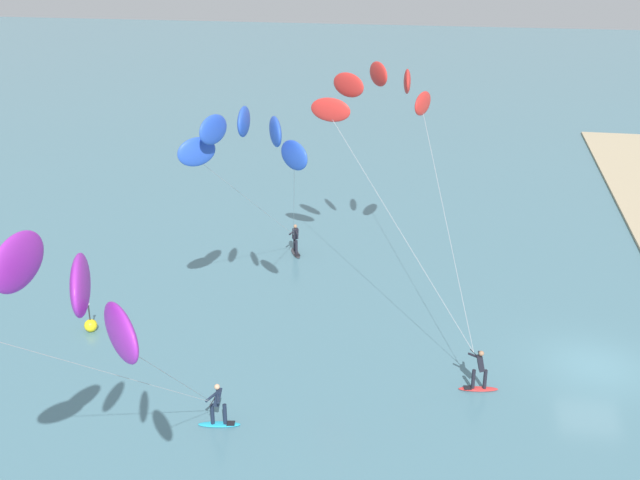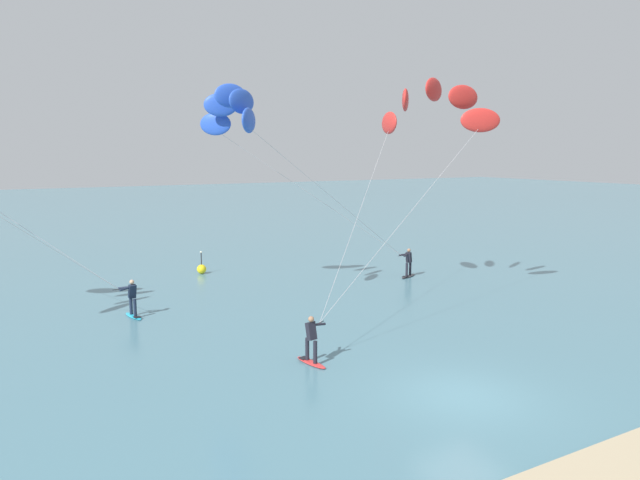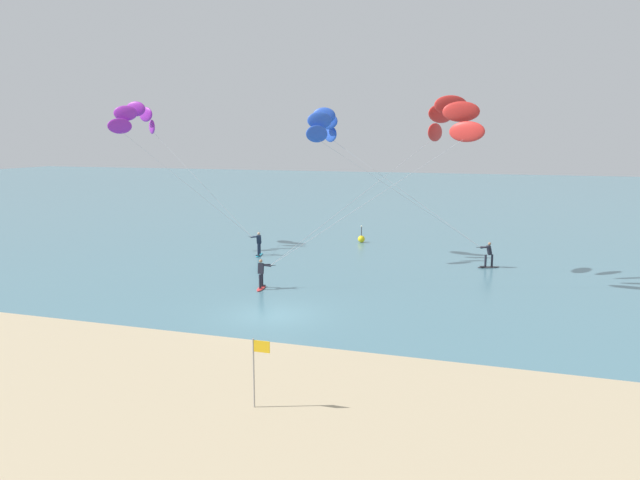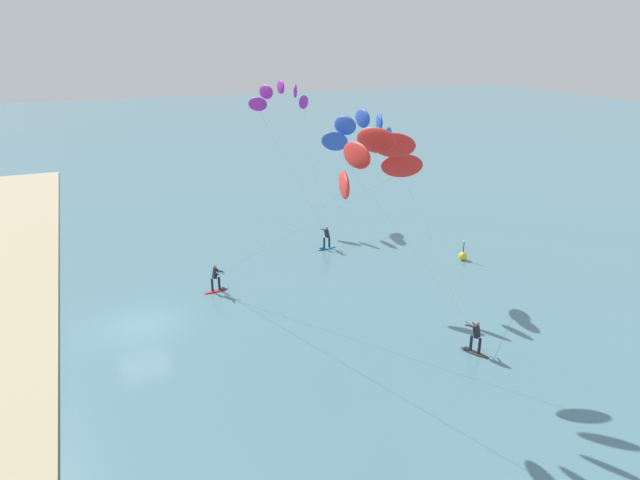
% 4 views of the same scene
% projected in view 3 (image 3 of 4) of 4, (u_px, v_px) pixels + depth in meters
% --- Properties ---
extents(ground_plane, '(240.00, 240.00, 0.00)m').
position_uv_depth(ground_plane, '(274.00, 315.00, 29.14)').
color(ground_plane, slate).
extents(sand_strip, '(80.00, 11.64, 0.16)m').
position_uv_depth(sand_strip, '(159.00, 396.00, 19.91)').
color(sand_strip, tan).
rests_on(sand_strip, ground).
extents(kitesurfer_nearshore, '(11.95, 9.02, 10.70)m').
position_uv_depth(kitesurfer_nearshore, '(444.00, 125.00, 34.69)').
color(kitesurfer_nearshore, red).
rests_on(kitesurfer_nearshore, ground).
extents(kitesurfer_mid_water, '(12.66, 5.02, 10.32)m').
position_uv_depth(kitesurfer_mid_water, '(331.00, 131.00, 40.97)').
color(kitesurfer_mid_water, '#333338').
rests_on(kitesurfer_mid_water, ground).
extents(kitesurfer_far_out, '(11.10, 5.35, 10.98)m').
position_uv_depth(kitesurfer_far_out, '(141.00, 123.00, 45.48)').
color(kitesurfer_far_out, '#23ADD1').
rests_on(kitesurfer_far_out, ground).
extents(marker_buoy, '(0.56, 0.56, 1.38)m').
position_uv_depth(marker_buoy, '(361.00, 239.00, 49.27)').
color(marker_buoy, yellow).
rests_on(marker_buoy, ground).
extents(beach_flag, '(0.56, 0.05, 2.20)m').
position_uv_depth(beach_flag, '(258.00, 360.00, 18.59)').
color(beach_flag, gray).
rests_on(beach_flag, sand_strip).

